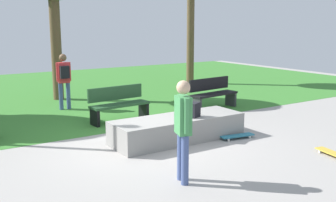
{
  "coord_description": "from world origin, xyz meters",
  "views": [
    {
      "loc": [
        -4.14,
        -7.19,
        2.52
      ],
      "look_at": [
        0.67,
        0.22,
        0.81
      ],
      "focal_mm": 42.8,
      "sensor_mm": 36.0,
      "label": 1
    }
  ],
  "objects_px": {
    "park_bench_by_oak": "(119,103)",
    "pedestrian_with_backpack": "(64,77)",
    "skater_performing_trick": "(183,124)",
    "backpack_on_ledge": "(194,110)",
    "concrete_ledge": "(178,128)",
    "skateboard_by_ledge": "(237,136)",
    "skateboard_spare": "(334,153)",
    "park_bench_far_left": "(213,93)"
  },
  "relations": [
    {
      "from": "skater_performing_trick",
      "to": "skateboard_spare",
      "type": "height_order",
      "value": "skater_performing_trick"
    },
    {
      "from": "skateboard_by_ledge",
      "to": "park_bench_far_left",
      "type": "height_order",
      "value": "park_bench_far_left"
    },
    {
      "from": "skateboard_spare",
      "to": "park_bench_by_oak",
      "type": "distance_m",
      "value": 5.32
    },
    {
      "from": "skater_performing_trick",
      "to": "park_bench_by_oak",
      "type": "xyz_separation_m",
      "value": [
        0.95,
        4.27,
        -0.49
      ]
    },
    {
      "from": "skater_performing_trick",
      "to": "skateboard_spare",
      "type": "bearing_deg",
      "value": -10.05
    },
    {
      "from": "backpack_on_ledge",
      "to": "park_bench_by_oak",
      "type": "xyz_separation_m",
      "value": [
        -0.61,
        2.45,
        -0.2
      ]
    },
    {
      "from": "backpack_on_ledge",
      "to": "pedestrian_with_backpack",
      "type": "distance_m",
      "value": 4.83
    },
    {
      "from": "park_bench_far_left",
      "to": "pedestrian_with_backpack",
      "type": "height_order",
      "value": "pedestrian_with_backpack"
    },
    {
      "from": "backpack_on_ledge",
      "to": "skater_performing_trick",
      "type": "height_order",
      "value": "skater_performing_trick"
    },
    {
      "from": "pedestrian_with_backpack",
      "to": "park_bench_by_oak",
      "type": "bearing_deg",
      "value": -72.33
    },
    {
      "from": "park_bench_far_left",
      "to": "skateboard_by_ledge",
      "type": "bearing_deg",
      "value": -119.29
    },
    {
      "from": "pedestrian_with_backpack",
      "to": "skater_performing_trick",
      "type": "bearing_deg",
      "value": -92.26
    },
    {
      "from": "skater_performing_trick",
      "to": "park_bench_by_oak",
      "type": "distance_m",
      "value": 4.4
    },
    {
      "from": "park_bench_by_oak",
      "to": "pedestrian_with_backpack",
      "type": "relative_size",
      "value": 0.99
    },
    {
      "from": "skater_performing_trick",
      "to": "pedestrian_with_backpack",
      "type": "distance_m",
      "value": 6.46
    },
    {
      "from": "backpack_on_ledge",
      "to": "skateboard_spare",
      "type": "distance_m",
      "value": 2.93
    },
    {
      "from": "concrete_ledge",
      "to": "park_bench_by_oak",
      "type": "relative_size",
      "value": 1.83
    },
    {
      "from": "skater_performing_trick",
      "to": "park_bench_far_left",
      "type": "bearing_deg",
      "value": 46.14
    },
    {
      "from": "backpack_on_ledge",
      "to": "skateboard_spare",
      "type": "bearing_deg",
      "value": -81.23
    },
    {
      "from": "concrete_ledge",
      "to": "skater_performing_trick",
      "type": "relative_size",
      "value": 1.8
    },
    {
      "from": "park_bench_far_left",
      "to": "park_bench_by_oak",
      "type": "bearing_deg",
      "value": 178.34
    },
    {
      "from": "skateboard_by_ledge",
      "to": "park_bench_far_left",
      "type": "xyz_separation_m",
      "value": [
        1.58,
        2.81,
        0.42
      ]
    },
    {
      "from": "concrete_ledge",
      "to": "skater_performing_trick",
      "type": "xyz_separation_m",
      "value": [
        -1.28,
        -2.01,
        0.71
      ]
    },
    {
      "from": "park_bench_by_oak",
      "to": "pedestrian_with_backpack",
      "type": "height_order",
      "value": "pedestrian_with_backpack"
    },
    {
      "from": "concrete_ledge",
      "to": "pedestrian_with_backpack",
      "type": "distance_m",
      "value": 4.62
    },
    {
      "from": "pedestrian_with_backpack",
      "to": "concrete_ledge",
      "type": "bearing_deg",
      "value": -77.01
    },
    {
      "from": "concrete_ledge",
      "to": "backpack_on_ledge",
      "type": "xyz_separation_m",
      "value": [
        0.28,
        -0.19,
        0.42
      ]
    },
    {
      "from": "concrete_ledge",
      "to": "pedestrian_with_backpack",
      "type": "bearing_deg",
      "value": 102.99
    },
    {
      "from": "skater_performing_trick",
      "to": "concrete_ledge",
      "type": "bearing_deg",
      "value": 57.45
    },
    {
      "from": "concrete_ledge",
      "to": "park_bench_far_left",
      "type": "relative_size",
      "value": 1.82
    },
    {
      "from": "skater_performing_trick",
      "to": "skateboard_spare",
      "type": "distance_m",
      "value": 3.33
    },
    {
      "from": "skateboard_spare",
      "to": "pedestrian_with_backpack",
      "type": "height_order",
      "value": "pedestrian_with_backpack"
    },
    {
      "from": "backpack_on_ledge",
      "to": "pedestrian_with_backpack",
      "type": "height_order",
      "value": "pedestrian_with_backpack"
    },
    {
      "from": "concrete_ledge",
      "to": "skateboard_by_ledge",
      "type": "bearing_deg",
      "value": -28.86
    },
    {
      "from": "backpack_on_ledge",
      "to": "park_bench_far_left",
      "type": "relative_size",
      "value": 0.19
    },
    {
      "from": "skater_performing_trick",
      "to": "park_bench_far_left",
      "type": "distance_m",
      "value": 5.82
    },
    {
      "from": "park_bench_by_oak",
      "to": "pedestrian_with_backpack",
      "type": "xyz_separation_m",
      "value": [
        -0.7,
        2.19,
        0.51
      ]
    },
    {
      "from": "backpack_on_ledge",
      "to": "park_bench_by_oak",
      "type": "relative_size",
      "value": 0.2
    },
    {
      "from": "skateboard_spare",
      "to": "park_bench_by_oak",
      "type": "relative_size",
      "value": 0.5
    },
    {
      "from": "concrete_ledge",
      "to": "pedestrian_with_backpack",
      "type": "height_order",
      "value": "pedestrian_with_backpack"
    },
    {
      "from": "skateboard_by_ledge",
      "to": "park_bench_far_left",
      "type": "distance_m",
      "value": 3.25
    },
    {
      "from": "park_bench_far_left",
      "to": "skateboard_spare",
      "type": "bearing_deg",
      "value": -100.34
    }
  ]
}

